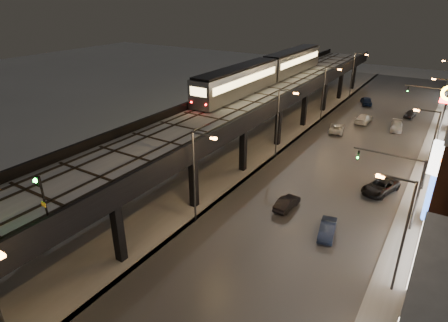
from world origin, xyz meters
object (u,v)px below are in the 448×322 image
Objects in this scene: car_onc_silver at (327,230)px; car_far_white at (366,101)px; car_mid_dark at (364,119)px; rail_signal at (41,191)px; car_onc_white at (396,126)px; subway_train at (269,70)px; sign_citgo at (445,182)px; car_mid_silver at (337,128)px; car_onc_red at (410,114)px; car_near_white at (287,203)px; car_onc_dark at (380,187)px.

car_far_white is at bearing 88.11° from car_onc_silver.
car_mid_dark reaches higher than car_onc_silver.
car_mid_dark is at bearing 87.46° from car_onc_silver.
rail_signal reaches higher than car_onc_white.
subway_train is 40.03m from sign_citgo.
car_onc_red is at bearing -132.38° from car_mid_silver.
car_near_white is 0.33× the size of sign_citgo.
car_onc_red is at bearing 110.93° from car_onc_dark.
rail_signal is 25.48m from sign_citgo.
car_mid_silver reaches higher than car_onc_red.
rail_signal is 53.29m from car_onc_white.
car_far_white is 0.90× the size of car_onc_dark.
car_far_white is at bearing 113.35° from car_onc_white.
car_far_white is 46.55m from car_onc_silver.
car_mid_silver is 1.03× the size of car_onc_white.
car_onc_white is at bearing -95.79° from car_near_white.
car_near_white is 25.31m from car_mid_silver.
subway_train reaches higher than car_onc_red.
car_onc_white is at bearing 171.16° from car_mid_dark.
car_mid_dark is at bearing 126.03° from car_onc_dark.
car_onc_white is (-2.07, 22.57, -0.06)m from car_onc_dark.
car_onc_silver is at bearing 53.71° from rail_signal.
car_mid_silver is 0.40× the size of sign_citgo.
car_onc_white is 37.59m from sign_citgo.
subway_train is 10.38× the size of car_onc_silver.
subway_train is at bearing -137.35° from car_onc_red.
car_near_white is 32.06m from car_mid_dark.
car_onc_silver is at bearing 161.25° from sign_citgo.
car_mid_dark is 0.43× the size of sign_citgo.
car_onc_silver is at bearing -97.94° from car_onc_white.
car_onc_dark is 22.67m from car_onc_white.
car_onc_dark reaches higher than car_onc_silver.
car_onc_silver is 0.33× the size of sign_citgo.
car_mid_silver is 7.29m from car_mid_dark.
car_near_white is (14.42, -24.63, -7.93)m from subway_train.
car_onc_white is at bearing 101.62° from sign_citgo.
car_onc_dark is at bearing -92.22° from car_onc_white.
car_mid_silver is 1.20× the size of car_onc_silver.
rail_signal reaches higher than car_onc_red.
car_onc_white is at bearing 18.11° from subway_train.
rail_signal is 0.68× the size of car_mid_dark.
car_onc_red is (20.46, 14.70, -7.93)m from subway_train.
sign_citgo is at bearing -85.83° from car_onc_white.
subway_train is 26.41m from car_onc_red.
car_far_white is at bearing -83.23° from car_near_white.
car_onc_dark reaches higher than car_mid_silver.
car_onc_white is at bearing -153.95° from car_mid_silver.
car_near_white is 43.73m from car_far_white.
rail_signal reaches higher than car_mid_dark.
sign_citgo reaches higher than car_far_white.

